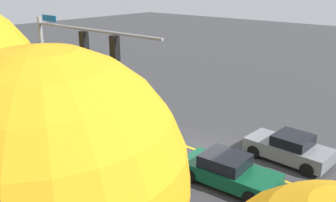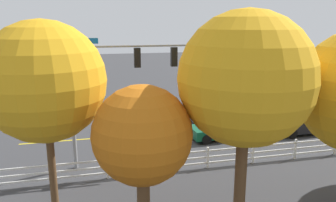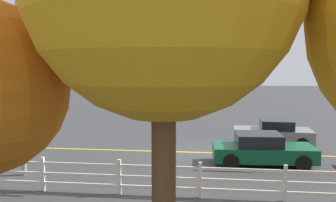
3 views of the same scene
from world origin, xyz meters
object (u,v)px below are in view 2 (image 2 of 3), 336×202
car_1 (215,113)px  tree_3 (142,136)px  tree_5 (45,82)px  tree_2 (246,79)px  car_0 (316,105)px  car_2 (304,123)px  car_3 (221,129)px

car_1 → tree_3: 15.02m
tree_3 → tree_5: size_ratio=0.72×
car_1 → tree_5: size_ratio=0.52×
tree_5 → tree_2: bearing=161.3°
car_0 → tree_2: size_ratio=0.56×
car_0 → car_1: 8.97m
car_2 → tree_2: bearing=-137.1°
car_0 → car_2: 5.74m
car_0 → tree_5: size_ratio=0.59×
tree_5 → car_2: bearing=-158.2°
car_2 → tree_3: bearing=-147.3°
car_2 → tree_5: 17.75m
tree_3 → tree_5: 4.24m
car_0 → tree_5: tree_5 is taller
car_3 → tree_5: 12.82m
tree_2 → tree_5: tree_2 is taller
tree_2 → car_3: bearing=-108.1°
car_2 → tree_2: size_ratio=0.55×
car_1 → tree_3: size_ratio=0.73×
car_0 → car_3: 10.72m
tree_5 → car_1: bearing=-136.4°
car_0 → tree_2: tree_2 is taller
car_3 → tree_3: bearing=-129.5°
car_3 → car_1: bearing=71.6°
tree_2 → tree_3: (3.65, -0.21, -1.84)m
car_0 → tree_3: size_ratio=0.82×
car_0 → tree_3: tree_3 is taller
tree_5 → car_3: bearing=-146.0°
car_0 → car_2: car_0 is taller
car_3 → tree_3: tree_3 is taller
car_0 → tree_5: (19.92, 10.45, 4.62)m
car_2 → tree_2: 13.41m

